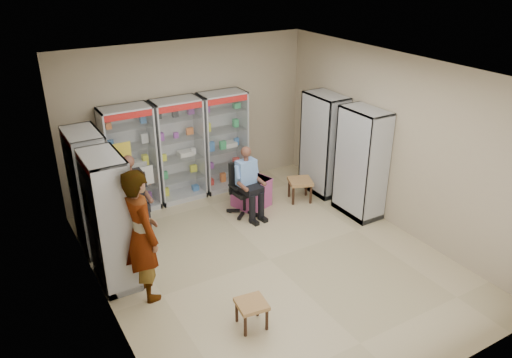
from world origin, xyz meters
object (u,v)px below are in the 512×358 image
cabinet_right_near (361,163)px  pink_trunk (251,192)px  cabinet_back_right (223,142)px  cabinet_back_left (130,160)px  cabinet_right_far (324,144)px  cabinet_back_mid (179,151)px  woven_stool_a (300,190)px  cabinet_left_far (91,191)px  standing_man (142,235)px  cabinet_left_near (110,221)px  woven_stool_b (252,314)px  seated_shopkeeper (246,183)px  office_chair (244,189)px  wooden_chair (132,206)px

cabinet_right_near → pink_trunk: size_ratio=3.46×
cabinet_back_right → pink_trunk: (0.07, -0.99, -0.72)m
cabinet_back_left → cabinet_right_far: 3.71m
cabinet_back_mid → cabinet_right_far: bearing=-23.7°
woven_stool_a → pink_trunk: bearing=163.4°
cabinet_right_near → cabinet_left_far: size_ratio=1.00×
cabinet_back_right → pink_trunk: bearing=-85.9°
cabinet_right_near → pink_trunk: 2.12m
cabinet_back_mid → standing_man: 3.03m
cabinet_back_right → cabinet_left_near: bearing=-144.3°
cabinet_back_mid → woven_stool_b: 4.04m
cabinet_left_far → seated_shopkeeper: 2.69m
seated_shopkeeper → woven_stool_a: size_ratio=2.89×
cabinet_left_near → cabinet_back_mid: bearing=137.2°
cabinet_left_far → office_chair: 2.71m
cabinet_left_far → office_chair: (2.65, -0.24, -0.51)m
cabinet_back_left → pink_trunk: bearing=-26.6°
cabinet_back_mid → standing_man: bearing=-121.9°
wooden_chair → seated_shopkeeper: seated_shopkeeper is taller
cabinet_right_near → wooden_chair: 4.10m
cabinet_left_near → seated_shopkeeper: bearing=107.0°
cabinet_left_far → woven_stool_b: (1.22, -2.97, -0.81)m
cabinet_left_near → woven_stool_a: cabinet_left_near is taller
cabinet_back_left → cabinet_left_near: (-0.93, -2.03, 0.00)m
cabinet_right_near → woven_stool_a: bearing=33.0°
cabinet_right_near → office_chair: (-1.81, 1.06, -0.51)m
wooden_chair → seated_shopkeeper: size_ratio=0.75×
pink_trunk → woven_stool_b: bearing=-119.9°
wooden_chair → woven_stool_a: wooden_chair is taller
cabinet_back_mid → pink_trunk: 1.59m
cabinet_right_far → office_chair: size_ratio=2.03×
wooden_chair → pink_trunk: (2.22, -0.26, -0.19)m
cabinet_back_right → cabinet_right_near: bearing=-53.8°
cabinet_right_far → woven_stool_b: bearing=130.6°
cabinet_back_left → standing_man: 2.65m
cabinet_left_near → woven_stool_a: size_ratio=4.62×
cabinet_back_mid → cabinet_left_near: (-1.88, -2.03, 0.00)m
cabinet_left_far → woven_stool_a: bearing=85.0°
cabinet_right_far → pink_trunk: size_ratio=3.46×
seated_shopkeeper → cabinet_right_near: bearing=-34.7°
cabinet_back_right → cabinet_back_mid: bearing=180.0°
cabinet_back_left → office_chair: size_ratio=2.03×
cabinet_left_far → office_chair: cabinet_left_far is taller
office_chair → cabinet_right_far: bearing=-4.3°
cabinet_left_far → cabinet_left_near: bearing=-0.0°
cabinet_back_mid → cabinet_right_near: (2.58, -2.23, 0.00)m
woven_stool_b → office_chair: bearing=62.4°
wooden_chair → cabinet_left_far: bearing=-163.6°
cabinet_back_left → cabinet_left_far: same height
cabinet_back_mid → seated_shopkeeper: bearing=-57.8°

